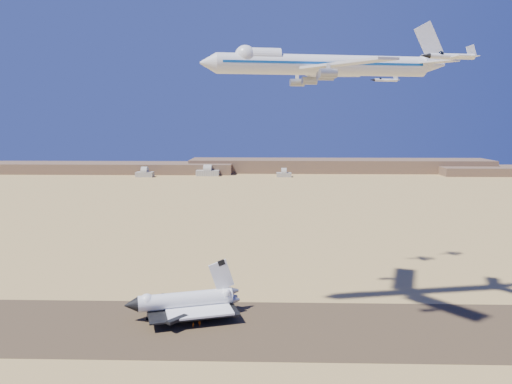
{
  "coord_description": "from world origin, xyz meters",
  "views": [
    {
      "loc": [
        21.6,
        -167.05,
        72.57
      ],
      "look_at": [
        16.76,
        8.0,
        47.36
      ],
      "focal_mm": 35.0,
      "sensor_mm": 36.0,
      "label": 1
    }
  ],
  "objects_px": {
    "shuttle": "(185,302)",
    "crew_b": "(193,325)",
    "crew_c": "(199,323)",
    "chase_jet_d": "(385,80)",
    "crew_a": "(200,323)",
    "chase_jet_a": "(451,56)",
    "chase_jet_c": "(345,75)",
    "carrier_747": "(316,65)"
  },
  "relations": [
    {
      "from": "shuttle",
      "to": "chase_jet_a",
      "type": "xyz_separation_m",
      "value": [
        76.08,
        -48.96,
        82.67
      ]
    },
    {
      "from": "chase_jet_a",
      "to": "chase_jet_c",
      "type": "height_order",
      "value": "chase_jet_c"
    },
    {
      "from": "shuttle",
      "to": "chase_jet_c",
      "type": "height_order",
      "value": "chase_jet_c"
    },
    {
      "from": "crew_c",
      "to": "chase_jet_c",
      "type": "relative_size",
      "value": 0.11
    },
    {
      "from": "shuttle",
      "to": "crew_c",
      "type": "xyz_separation_m",
      "value": [
        6.46,
        -8.6,
        -4.7
      ]
    },
    {
      "from": "carrier_747",
      "to": "chase_jet_d",
      "type": "height_order",
      "value": "carrier_747"
    },
    {
      "from": "crew_a",
      "to": "chase_jet_c",
      "type": "relative_size",
      "value": 0.12
    },
    {
      "from": "crew_b",
      "to": "chase_jet_d",
      "type": "bearing_deg",
      "value": -69.55
    },
    {
      "from": "shuttle",
      "to": "chase_jet_d",
      "type": "distance_m",
      "value": 136.32
    },
    {
      "from": "crew_a",
      "to": "chase_jet_a",
      "type": "xyz_separation_m",
      "value": [
        69.24,
        -40.16,
        87.31
      ]
    },
    {
      "from": "crew_a",
      "to": "chase_jet_d",
      "type": "distance_m",
      "value": 139.51
    },
    {
      "from": "shuttle",
      "to": "crew_c",
      "type": "height_order",
      "value": "shuttle"
    },
    {
      "from": "carrier_747",
      "to": "crew_b",
      "type": "bearing_deg",
      "value": -177.63
    },
    {
      "from": "carrier_747",
      "to": "chase_jet_c",
      "type": "bearing_deg",
      "value": 60.16
    },
    {
      "from": "shuttle",
      "to": "crew_b",
      "type": "height_order",
      "value": "shuttle"
    },
    {
      "from": "crew_b",
      "to": "chase_jet_a",
      "type": "bearing_deg",
      "value": -140.24
    },
    {
      "from": "chase_jet_c",
      "to": "chase_jet_d",
      "type": "bearing_deg",
      "value": 26.01
    },
    {
      "from": "crew_c",
      "to": "chase_jet_c",
      "type": "bearing_deg",
      "value": -118.32
    },
    {
      "from": "shuttle",
      "to": "crew_a",
      "type": "bearing_deg",
      "value": -69.31
    },
    {
      "from": "carrier_747",
      "to": "chase_jet_d",
      "type": "relative_size",
      "value": 6.21
    },
    {
      "from": "carrier_747",
      "to": "chase_jet_c",
      "type": "height_order",
      "value": "carrier_747"
    },
    {
      "from": "shuttle",
      "to": "chase_jet_a",
      "type": "distance_m",
      "value": 122.56
    },
    {
      "from": "carrier_747",
      "to": "chase_jet_a",
      "type": "distance_m",
      "value": 56.88
    },
    {
      "from": "crew_b",
      "to": "chase_jet_d",
      "type": "height_order",
      "value": "chase_jet_d"
    },
    {
      "from": "crew_a",
      "to": "chase_jet_c",
      "type": "xyz_separation_m",
      "value": [
        58.24,
        60.95,
        91.59
      ]
    },
    {
      "from": "chase_jet_d",
      "to": "chase_jet_c",
      "type": "bearing_deg",
      "value": -166.27
    },
    {
      "from": "crew_b",
      "to": "chase_jet_a",
      "type": "relative_size",
      "value": 0.12
    },
    {
      "from": "crew_b",
      "to": "chase_jet_c",
      "type": "distance_m",
      "value": 126.19
    },
    {
      "from": "shuttle",
      "to": "crew_a",
      "type": "height_order",
      "value": "shuttle"
    },
    {
      "from": "crew_b",
      "to": "crew_a",
      "type": "bearing_deg",
      "value": -80.2
    },
    {
      "from": "crew_c",
      "to": "chase_jet_a",
      "type": "xyz_separation_m",
      "value": [
        69.62,
        -40.36,
        87.38
      ]
    },
    {
      "from": "crew_a",
      "to": "chase_jet_a",
      "type": "bearing_deg",
      "value": -137.97
    },
    {
      "from": "carrier_747",
      "to": "crew_c",
      "type": "relative_size",
      "value": 51.6
    },
    {
      "from": "shuttle",
      "to": "chase_jet_d",
      "type": "height_order",
      "value": "chase_jet_d"
    },
    {
      "from": "crew_c",
      "to": "chase_jet_d",
      "type": "relative_size",
      "value": 0.12
    },
    {
      "from": "crew_b",
      "to": "crew_c",
      "type": "distance_m",
      "value": 2.37
    },
    {
      "from": "carrier_747",
      "to": "crew_c",
      "type": "height_order",
      "value": "carrier_747"
    },
    {
      "from": "chase_jet_c",
      "to": "carrier_747",
      "type": "bearing_deg",
      "value": -110.9
    },
    {
      "from": "chase_jet_a",
      "to": "chase_jet_d",
      "type": "distance_m",
      "value": 112.32
    },
    {
      "from": "chase_jet_a",
      "to": "crew_a",
      "type": "bearing_deg",
      "value": 138.0
    },
    {
      "from": "crew_c",
      "to": "chase_jet_d",
      "type": "distance_m",
      "value": 139.66
    },
    {
      "from": "crew_a",
      "to": "crew_b",
      "type": "xyz_separation_m",
      "value": [
        -2.18,
        -1.34,
        -0.03
      ]
    }
  ]
}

